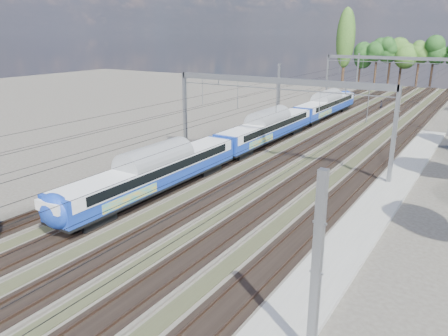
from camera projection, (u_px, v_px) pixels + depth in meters
The scene contains 9 objects.
ground at pixel (5, 316), 21.33m from camera, with size 220.00×220.00×0.00m, color #47423A.
track_bed at pixel (324, 136), 57.68m from camera, with size 21.00×130.00×0.34m.
platform at pixel (364, 223), 31.35m from camera, with size 3.00×70.00×0.30m, color gray.
catenary at pixel (348, 83), 61.85m from camera, with size 25.65×130.00×9.00m.
tree_belt at pixel (439, 58), 90.08m from camera, with size 40.30×99.62×12.16m.
poplar at pixel (346, 38), 104.39m from camera, with size 4.40×4.40×19.04m.
emu_train at pixel (266, 125), 52.74m from camera, with size 2.96×62.51×4.32m.
worker at pixel (381, 105), 78.25m from camera, with size 0.60×0.39×1.64m, color black.
signal_near at pixel (368, 98), 66.53m from camera, with size 0.40×0.36×5.76m.
Camera 1 is at (18.77, -9.72, 13.24)m, focal length 35.00 mm.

